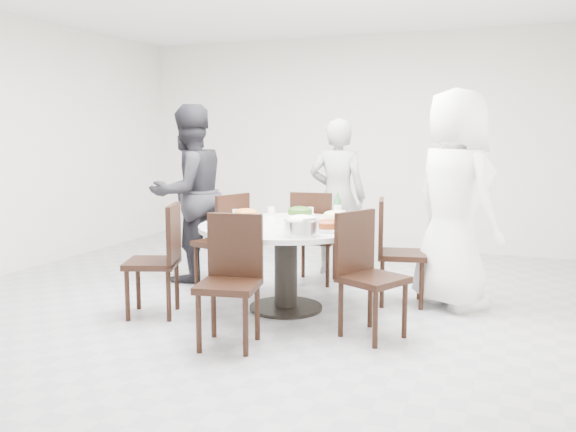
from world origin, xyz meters
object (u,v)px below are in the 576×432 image
at_px(dining_table, 286,267).
at_px(diner_left, 189,193).
at_px(chair_s, 228,282).
at_px(soup_bowl, 232,226).
at_px(diner_middle, 338,197).
at_px(chair_n, 315,237).
at_px(rice_bowl, 302,228).
at_px(chair_ne, 402,252).
at_px(chair_nw, 220,241).
at_px(diner_right, 455,199).
at_px(beverage_bottle, 338,206).
at_px(chair_se, 373,276).
at_px(chair_sw, 152,260).

bearing_deg(dining_table, diner_left, 154.53).
bearing_deg(chair_s, soup_bowl, 103.54).
xyz_separation_m(diner_middle, soup_bowl, (-0.30, -1.93, -0.06)).
relative_size(chair_n, rice_bowl, 3.41).
xyz_separation_m(dining_table, chair_ne, (0.90, 0.55, 0.10)).
relative_size(dining_table, chair_nw, 1.58).
relative_size(chair_ne, diner_right, 0.50).
bearing_deg(beverage_bottle, chair_n, 129.05).
bearing_deg(chair_se, diner_left, 90.73).
height_order(chair_s, soup_bowl, chair_s).
bearing_deg(diner_middle, chair_sw, 58.57).
bearing_deg(diner_right, dining_table, 68.34).
bearing_deg(chair_s, diner_right, 39.50).
distance_m(rice_bowl, soup_bowl, 0.60).
bearing_deg(chair_s, dining_table, 77.10).
distance_m(chair_ne, diner_left, 2.29).
bearing_deg(chair_ne, diner_left, 75.32).
relative_size(chair_n, diner_middle, 0.56).
bearing_deg(beverage_bottle, chair_nw, -175.92).
relative_size(diner_middle, diner_left, 0.92).
distance_m(chair_ne, chair_sw, 2.20).
xyz_separation_m(chair_n, chair_nw, (-0.81, -0.55, 0.00)).
bearing_deg(diner_middle, soup_bowl, 75.67).
distance_m(chair_s, soup_bowl, 0.68).
bearing_deg(chair_s, chair_sw, 144.36).
relative_size(dining_table, diner_middle, 0.89).
bearing_deg(chair_ne, soup_bowl, 117.84).
bearing_deg(chair_nw, soup_bowl, 52.70).
distance_m(chair_n, soup_bowl, 1.51).
bearing_deg(beverage_bottle, diner_left, 176.45).
bearing_deg(chair_nw, chair_s, 49.53).
distance_m(diner_left, rice_bowl, 1.98).
distance_m(diner_middle, beverage_bottle, 0.97).
xyz_separation_m(diner_middle, rice_bowl, (0.30, -1.92, -0.03)).
xyz_separation_m(chair_n, diner_right, (1.41, -0.37, 0.48)).
distance_m(chair_ne, diner_middle, 1.33).
distance_m(chair_ne, chair_n, 1.08).
distance_m(dining_table, soup_bowl, 0.68).
xyz_separation_m(chair_ne, rice_bowl, (-0.59, -1.00, 0.33)).
bearing_deg(soup_bowl, diner_left, 133.71).
bearing_deg(chair_n, rice_bowl, 99.32).
relative_size(dining_table, chair_ne, 1.58).
xyz_separation_m(dining_table, beverage_bottle, (0.30, 0.54, 0.49)).
height_order(chair_n, diner_right, diner_right).
bearing_deg(diner_left, soup_bowl, 67.13).
relative_size(chair_se, diner_right, 0.50).
height_order(diner_left, rice_bowl, diner_left).
distance_m(chair_nw, diner_right, 2.28).
bearing_deg(beverage_bottle, chair_sw, -139.09).
relative_size(chair_ne, rice_bowl, 3.41).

